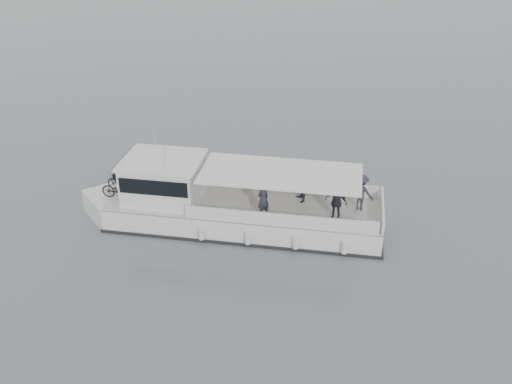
{
  "coord_description": "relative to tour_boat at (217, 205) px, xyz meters",
  "views": [
    {
      "loc": [
        0.98,
        -17.0,
        12.6
      ],
      "look_at": [
        1.57,
        3.39,
        1.6
      ],
      "focal_mm": 40.0,
      "sensor_mm": 36.0,
      "label": 1
    }
  ],
  "objects": [
    {
      "name": "ground",
      "position": [
        0.03,
        -3.61,
        -0.88
      ],
      "size": [
        1400.0,
        1400.0,
        0.0
      ],
      "primitive_type": "plane",
      "color": "#525B60",
      "rests_on": "ground"
    },
    {
      "name": "tour_boat",
      "position": [
        0.0,
        0.0,
        0.0
      ],
      "size": [
        12.9,
        5.33,
        5.38
      ],
      "rotation": [
        0.0,
        0.0,
        -0.2
      ],
      "color": "white",
      "rests_on": "ground"
    }
  ]
}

